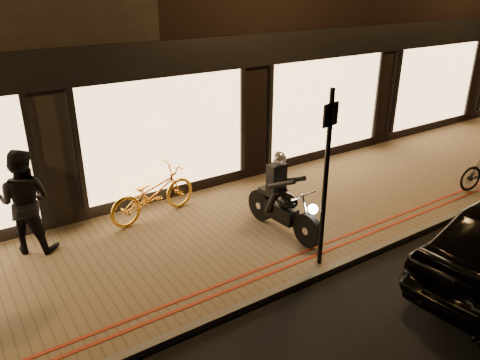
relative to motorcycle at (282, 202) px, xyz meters
name	(u,v)px	position (x,y,z in m)	size (l,w,h in m)	color
ground	(282,296)	(-1.13, -1.47, -0.73)	(90.00, 90.00, 0.00)	black
sidewalk	(217,239)	(-1.13, 0.53, -0.67)	(50.00, 4.00, 0.12)	brown
kerb_stone	(280,291)	(-1.13, -1.42, -0.67)	(50.00, 0.14, 0.12)	#59544C
red_kerb_lines	(262,272)	(-1.13, -0.92, -0.61)	(50.00, 0.26, 0.01)	maroon
motorcycle	(282,202)	(0.00, 0.00, 0.00)	(0.60, 1.94, 1.59)	black
sign_post	(326,172)	(-0.14, -1.22, 1.06)	(0.35, 0.10, 3.00)	black
bicycle_gold	(153,194)	(-1.78, 1.92, -0.10)	(0.68, 1.94, 1.02)	gold
person_dark	(25,201)	(-4.11, 1.96, 0.33)	(0.92, 0.71, 1.89)	black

